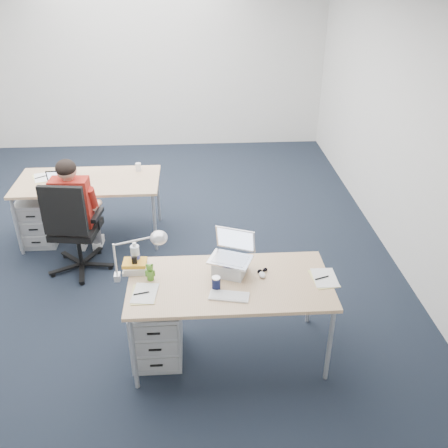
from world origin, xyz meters
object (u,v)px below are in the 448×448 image
at_px(cordless_phone, 135,265).
at_px(sunglasses, 262,271).
at_px(drawer_pedestal_near, 157,328).
at_px(dark_laptop, 60,182).
at_px(seated_person, 77,210).
at_px(far_cup, 138,167).
at_px(bear_figurine, 150,272).
at_px(office_chair, 77,245).
at_px(water_bottle, 135,255).
at_px(computer_mouse, 262,275).
at_px(desk_far, 88,184).
at_px(headphones, 233,261).
at_px(drawer_pedestal_far, 40,219).
at_px(can_koozie, 216,283).
at_px(desk_near, 230,287).
at_px(book_stack, 136,266).
at_px(desk_lamp, 132,255).
at_px(wireless_keyboard, 229,296).
at_px(silver_laptop, 230,255).

distance_m(cordless_phone, sunglasses, 1.03).
height_order(drawer_pedestal_near, dark_laptop, dark_laptop).
height_order(seated_person, far_cup, seated_person).
bearing_deg(bear_figurine, seated_person, 104.27).
distance_m(office_chair, seated_person, 0.37).
relative_size(sunglasses, dark_laptop, 0.30).
xyz_separation_m(drawer_pedestal_near, water_bottle, (-0.15, 0.23, 0.57)).
bearing_deg(computer_mouse, desk_far, 127.79).
distance_m(seated_person, headphones, 1.97).
bearing_deg(far_cup, water_bottle, -85.50).
relative_size(desk_far, drawer_pedestal_far, 2.91).
height_order(office_chair, drawer_pedestal_near, office_chair).
height_order(seated_person, can_koozie, seated_person).
bearing_deg(drawer_pedestal_far, headphones, -39.19).
bearing_deg(desk_near, book_stack, 165.27).
xyz_separation_m(headphones, bear_figurine, (-0.67, -0.20, 0.06)).
bearing_deg(desk_lamp, water_bottle, 83.74).
distance_m(desk_near, drawer_pedestal_near, 0.73).
distance_m(water_bottle, book_stack, 0.09).
relative_size(seated_person, can_koozie, 11.41).
bearing_deg(wireless_keyboard, water_bottle, 160.92).
height_order(seated_person, wireless_keyboard, seated_person).
xyz_separation_m(can_koozie, dark_laptop, (-1.58, 1.83, 0.06)).
bearing_deg(can_koozie, computer_mouse, 20.74).
bearing_deg(cordless_phone, bear_figurine, -36.79).
relative_size(office_chair, cordless_phone, 7.22).
distance_m(can_koozie, dark_laptop, 2.42).
distance_m(book_stack, cordless_phone, 0.04).
relative_size(water_bottle, far_cup, 2.51).
height_order(office_chair, book_stack, office_chair).
bearing_deg(seated_person, drawer_pedestal_far, 142.69).
bearing_deg(can_koozie, office_chair, 134.42).
relative_size(silver_laptop, headphones, 1.66).
bearing_deg(bear_figurine, book_stack, 118.25).
bearing_deg(water_bottle, book_stack, -90.00).
bearing_deg(water_bottle, desk_near, -18.32).
relative_size(office_chair, drawer_pedestal_near, 1.94).
height_order(desk_near, bear_figurine, bear_figurine).
bearing_deg(cordless_phone, silver_laptop, -1.43).
bearing_deg(office_chair, wireless_keyboard, -38.02).
relative_size(silver_laptop, sunglasses, 3.71).
relative_size(desk_far, bear_figurine, 10.76).
bearing_deg(seated_person, desk_lamp, -59.59).
bearing_deg(office_chair, desk_near, -33.87).
relative_size(drawer_pedestal_far, computer_mouse, 6.54).
relative_size(water_bottle, book_stack, 1.17).
bearing_deg(seated_person, desk_near, -42.39).
bearing_deg(drawer_pedestal_near, wireless_keyboard, -19.31).
bearing_deg(desk_lamp, headphones, 7.30).
height_order(drawer_pedestal_far, desk_lamp, desk_lamp).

